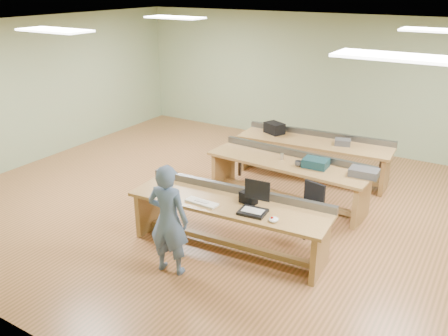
% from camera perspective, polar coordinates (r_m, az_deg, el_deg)
% --- Properties ---
extents(floor, '(10.00, 10.00, 0.00)m').
position_cam_1_polar(floor, '(8.25, 2.51, -4.80)').
color(floor, '#A1633D').
rests_on(floor, ground).
extents(ceiling, '(10.00, 10.00, 0.00)m').
position_cam_1_polar(ceiling, '(7.41, 2.90, 16.43)').
color(ceiling, silver).
rests_on(ceiling, wall_back).
extents(wall_back, '(10.00, 0.04, 3.00)m').
position_cam_1_polar(wall_back, '(11.27, 12.76, 10.06)').
color(wall_back, '#89A27B').
rests_on(wall_back, floor).
extents(wall_front, '(10.00, 0.04, 3.00)m').
position_cam_1_polar(wall_front, '(4.84, -21.10, -6.68)').
color(wall_front, '#89A27B').
rests_on(wall_front, floor).
extents(wall_left, '(0.04, 8.00, 3.00)m').
position_cam_1_polar(wall_left, '(10.94, -21.17, 8.79)').
color(wall_left, '#89A27B').
rests_on(wall_left, floor).
extents(fluor_panels, '(6.20, 3.50, 0.03)m').
position_cam_1_polar(fluor_panels, '(7.41, 2.89, 16.20)').
color(fluor_panels, white).
rests_on(fluor_panels, ceiling).
extents(workbench_front, '(2.99, 0.99, 0.86)m').
position_cam_1_polar(workbench_front, '(6.83, 0.66, -5.51)').
color(workbench_front, '#B2814B').
rests_on(workbench_front, floor).
extents(workbench_mid, '(2.93, 0.92, 0.86)m').
position_cam_1_polar(workbench_mid, '(8.35, 7.73, -0.45)').
color(workbench_mid, '#B2814B').
rests_on(workbench_mid, floor).
extents(workbench_back, '(3.03, 1.00, 0.86)m').
position_cam_1_polar(workbench_back, '(9.50, 10.78, 2.15)').
color(workbench_back, '#B2814B').
rests_on(workbench_back, floor).
extents(person, '(0.62, 0.46, 1.54)m').
position_cam_1_polar(person, '(6.25, -6.71, -6.21)').
color(person, slate).
rests_on(person, floor).
extents(laptop_base, '(0.39, 0.33, 0.04)m').
position_cam_1_polar(laptop_base, '(6.42, 3.48, -5.30)').
color(laptop_base, black).
rests_on(laptop_base, workbench_front).
extents(laptop_screen, '(0.36, 0.05, 0.29)m').
position_cam_1_polar(laptop_screen, '(6.42, 4.03, -2.67)').
color(laptop_screen, black).
rests_on(laptop_screen, laptop_base).
extents(keyboard, '(0.50, 0.18, 0.03)m').
position_cam_1_polar(keyboard, '(6.69, -2.70, -4.16)').
color(keyboard, silver).
rests_on(keyboard, workbench_front).
extents(trackball_mouse, '(0.14, 0.16, 0.06)m').
position_cam_1_polar(trackball_mouse, '(6.23, 5.99, -6.18)').
color(trackball_mouse, white).
rests_on(trackball_mouse, workbench_front).
extents(camera_bag, '(0.27, 0.20, 0.16)m').
position_cam_1_polar(camera_bag, '(6.67, 2.96, -3.60)').
color(camera_bag, black).
rests_on(camera_bag, workbench_front).
extents(task_chair, '(0.52, 0.52, 0.80)m').
position_cam_1_polar(task_chair, '(7.46, 10.04, -5.63)').
color(task_chair, black).
rests_on(task_chair, floor).
extents(parts_bin_teal, '(0.42, 0.32, 0.14)m').
position_cam_1_polar(parts_bin_teal, '(8.08, 10.97, 0.60)').
color(parts_bin_teal, '#11323A').
rests_on(parts_bin_teal, workbench_mid).
extents(parts_bin_grey, '(0.47, 0.32, 0.12)m').
position_cam_1_polar(parts_bin_grey, '(7.90, 16.49, -0.52)').
color(parts_bin_grey, '#3E3E40').
rests_on(parts_bin_grey, workbench_mid).
extents(mug, '(0.15, 0.15, 0.09)m').
position_cam_1_polar(mug, '(8.08, 8.91, 0.55)').
color(mug, '#3E3E40').
rests_on(mug, workbench_mid).
extents(drinks_can, '(0.06, 0.06, 0.11)m').
position_cam_1_polar(drinks_can, '(8.34, 6.99, 1.38)').
color(drinks_can, '#BABABF').
rests_on(drinks_can, workbench_mid).
extents(storage_box_back, '(0.46, 0.41, 0.22)m').
position_cam_1_polar(storage_box_back, '(9.75, 6.08, 4.80)').
color(storage_box_back, black).
rests_on(storage_box_back, workbench_back).
extents(tray_back, '(0.34, 0.28, 0.12)m').
position_cam_1_polar(tray_back, '(9.28, 14.09, 3.03)').
color(tray_back, '#3E3E40').
rests_on(tray_back, workbench_back).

